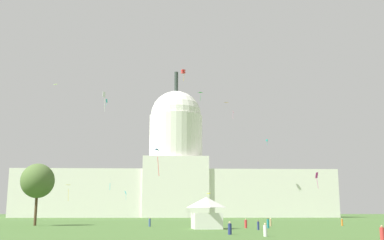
{
  "coord_description": "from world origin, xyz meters",
  "views": [
    {
      "loc": [
        -4.98,
        -38.81,
        2.91
      ],
      "look_at": [
        0.78,
        97.58,
        29.32
      ],
      "focal_mm": 44.03,
      "sensor_mm": 36.0,
      "label": 1
    }
  ],
  "objects_px": {
    "kite_white_low": "(111,181)",
    "kite_turquoise_mid": "(267,140)",
    "kite_red_high": "(183,72)",
    "person_tan_back_center": "(271,223)",
    "kite_pink_high": "(233,113)",
    "kite_cyan_low": "(126,193)",
    "person_navy_mid_center": "(230,229)",
    "kite_yellow_low": "(209,195)",
    "kite_blue_low": "(160,154)",
    "capitol_building": "(176,178)",
    "person_red_edge_west": "(382,234)",
    "person_navy_back_left": "(258,226)",
    "person_red_mid_right": "(246,224)",
    "person_denim_back_right": "(150,222)",
    "kite_gold_low": "(70,187)",
    "person_white_front_center": "(265,230)",
    "person_teal_mid_left": "(268,223)",
    "kite_cyan_high": "(107,101)",
    "person_orange_front_left": "(342,222)",
    "kite_magenta_low": "(317,176)",
    "event_tent": "(206,213)",
    "kite_green_high": "(200,93)",
    "tree_west_far": "(38,181)",
    "kite_lime_high": "(54,86)",
    "kite_orange_high": "(227,103)",
    "kite_white_mid": "(104,97)"
  },
  "relations": [
    {
      "from": "kite_white_low",
      "to": "kite_turquoise_mid",
      "type": "distance_m",
      "value": 123.09
    },
    {
      "from": "kite_red_high",
      "to": "person_tan_back_center",
      "type": "bearing_deg",
      "value": 89.82
    },
    {
      "from": "kite_pink_high",
      "to": "kite_cyan_low",
      "type": "relative_size",
      "value": 0.91
    },
    {
      "from": "person_navy_mid_center",
      "to": "kite_yellow_low",
      "type": "height_order",
      "value": "kite_yellow_low"
    },
    {
      "from": "kite_blue_low",
      "to": "capitol_building",
      "type": "bearing_deg",
      "value": -16.3
    },
    {
      "from": "person_red_edge_west",
      "to": "kite_red_high",
      "type": "xyz_separation_m",
      "value": [
        -17.46,
        80.07,
        40.3
      ]
    },
    {
      "from": "kite_turquoise_mid",
      "to": "kite_red_high",
      "type": "xyz_separation_m",
      "value": [
        -37.72,
        -72.56,
        8.32
      ]
    },
    {
      "from": "person_navy_back_left",
      "to": "kite_yellow_low",
      "type": "xyz_separation_m",
      "value": [
        1.94,
        120.83,
        8.58
      ]
    },
    {
      "from": "person_red_mid_right",
      "to": "person_denim_back_right",
      "type": "relative_size",
      "value": 0.92
    },
    {
      "from": "person_red_mid_right",
      "to": "kite_red_high",
      "type": "distance_m",
      "value": 60.09
    },
    {
      "from": "kite_yellow_low",
      "to": "kite_gold_low",
      "type": "bearing_deg",
      "value": 94.74
    },
    {
      "from": "person_navy_back_left",
      "to": "person_red_mid_right",
      "type": "xyz_separation_m",
      "value": [
        -0.62,
        8.46,
        0.03
      ]
    },
    {
      "from": "kite_pink_high",
      "to": "kite_turquoise_mid",
      "type": "relative_size",
      "value": 1.23
    },
    {
      "from": "person_red_mid_right",
      "to": "person_white_front_center",
      "type": "bearing_deg",
      "value": -29.21
    },
    {
      "from": "person_teal_mid_left",
      "to": "kite_cyan_high",
      "type": "relative_size",
      "value": 0.57
    },
    {
      "from": "kite_gold_low",
      "to": "person_orange_front_left",
      "type": "bearing_deg",
      "value": -75.19
    },
    {
      "from": "person_red_edge_west",
      "to": "kite_magenta_low",
      "type": "height_order",
      "value": "kite_magenta_low"
    },
    {
      "from": "person_teal_mid_left",
      "to": "kite_cyan_high",
      "type": "bearing_deg",
      "value": 143.85
    },
    {
      "from": "event_tent",
      "to": "kite_blue_low",
      "type": "xyz_separation_m",
      "value": [
        -7.82,
        0.87,
        9.76
      ]
    },
    {
      "from": "kite_gold_low",
      "to": "kite_red_high",
      "type": "xyz_separation_m",
      "value": [
        28.49,
        5.76,
        32.31
      ]
    },
    {
      "from": "kite_white_low",
      "to": "kite_red_high",
      "type": "height_order",
      "value": "kite_red_high"
    },
    {
      "from": "person_navy_mid_center",
      "to": "kite_red_high",
      "type": "height_order",
      "value": "kite_red_high"
    },
    {
      "from": "person_navy_back_left",
      "to": "kite_magenta_low",
      "type": "bearing_deg",
      "value": 45.37
    },
    {
      "from": "kite_yellow_low",
      "to": "kite_green_high",
      "type": "bearing_deg",
      "value": 116.26
    },
    {
      "from": "event_tent",
      "to": "person_red_edge_west",
      "type": "xyz_separation_m",
      "value": [
        14.61,
        -33.0,
        -1.87
      ]
    },
    {
      "from": "person_tan_back_center",
      "to": "person_navy_mid_center",
      "type": "xyz_separation_m",
      "value": [
        -11.7,
        -31.59,
        0.0
      ]
    },
    {
      "from": "kite_pink_high",
      "to": "kite_yellow_low",
      "type": "height_order",
      "value": "kite_pink_high"
    },
    {
      "from": "kite_green_high",
      "to": "kite_turquoise_mid",
      "type": "bearing_deg",
      "value": 72.65
    },
    {
      "from": "tree_west_far",
      "to": "person_red_mid_right",
      "type": "distance_m",
      "value": 43.66
    },
    {
      "from": "person_tan_back_center",
      "to": "kite_white_low",
      "type": "distance_m",
      "value": 31.5
    },
    {
      "from": "person_navy_mid_center",
      "to": "kite_green_high",
      "type": "distance_m",
      "value": 88.99
    },
    {
      "from": "kite_lime_high",
      "to": "person_red_edge_west",
      "type": "bearing_deg",
      "value": -27.35
    },
    {
      "from": "person_navy_mid_center",
      "to": "kite_orange_high",
      "type": "distance_m",
      "value": 118.3
    },
    {
      "from": "person_navy_back_left",
      "to": "kite_blue_low",
      "type": "height_order",
      "value": "kite_blue_low"
    },
    {
      "from": "kite_magenta_low",
      "to": "person_navy_back_left",
      "type": "bearing_deg",
      "value": -106.68
    },
    {
      "from": "person_navy_mid_center",
      "to": "kite_blue_low",
      "type": "xyz_separation_m",
      "value": [
        -9.36,
        19.75,
        11.61
      ]
    },
    {
      "from": "kite_orange_high",
      "to": "kite_gold_low",
      "type": "bearing_deg",
      "value": -136.89
    },
    {
      "from": "capitol_building",
      "to": "kite_blue_low",
      "type": "distance_m",
      "value": 139.44
    },
    {
      "from": "event_tent",
      "to": "person_orange_front_left",
      "type": "bearing_deg",
      "value": 23.62
    },
    {
      "from": "kite_green_high",
      "to": "kite_cyan_low",
      "type": "relative_size",
      "value": 0.69
    },
    {
      "from": "person_navy_back_left",
      "to": "kite_lime_high",
      "type": "xyz_separation_m",
      "value": [
        -47.01,
        56.04,
        36.88
      ]
    },
    {
      "from": "event_tent",
      "to": "kite_white_mid",
      "type": "xyz_separation_m",
      "value": [
        -21.22,
        25.21,
        25.73
      ]
    },
    {
      "from": "capitol_building",
      "to": "kite_red_high",
      "type": "relative_size",
      "value": 43.42
    },
    {
      "from": "kite_blue_low",
      "to": "kite_white_low",
      "type": "bearing_deg",
      "value": 28.81
    },
    {
      "from": "person_white_front_center",
      "to": "kite_cyan_high",
      "type": "relative_size",
      "value": 0.49
    },
    {
      "from": "kite_gold_low",
      "to": "kite_cyan_low",
      "type": "height_order",
      "value": "kite_cyan_low"
    },
    {
      "from": "person_white_front_center",
      "to": "person_orange_front_left",
      "type": "height_order",
      "value": "person_white_front_center"
    },
    {
      "from": "capitol_building",
      "to": "kite_white_low",
      "type": "xyz_separation_m",
      "value": [
        -13.17,
        -129.38,
        -9.28
      ]
    },
    {
      "from": "person_tan_back_center",
      "to": "kite_red_high",
      "type": "height_order",
      "value": "kite_red_high"
    },
    {
      "from": "person_navy_mid_center",
      "to": "kite_white_low",
      "type": "bearing_deg",
      "value": -63.21
    }
  ]
}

